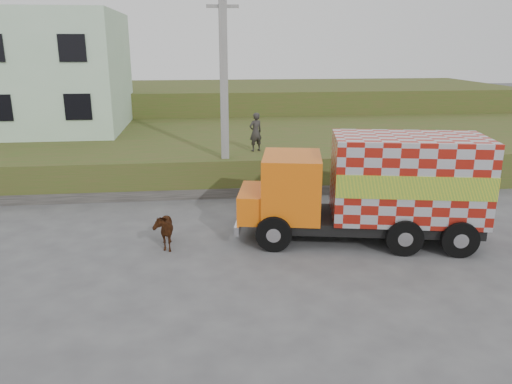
{
  "coord_description": "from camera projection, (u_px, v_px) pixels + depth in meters",
  "views": [
    {
      "loc": [
        -1.99,
        -14.87,
        5.87
      ],
      "look_at": [
        -0.24,
        0.4,
        1.3
      ],
      "focal_mm": 35.0,
      "sensor_mm": 36.0,
      "label": 1
    }
  ],
  "objects": [
    {
      "name": "cow",
      "position": [
        163.0,
        229.0,
        14.87
      ],
      "size": [
        0.78,
        1.43,
        1.15
      ],
      "primitive_type": "imported",
      "rotation": [
        0.0,
        0.0,
        0.12
      ],
      "color": "#35130D",
      "rests_on": "ground"
    },
    {
      "name": "embankment",
      "position": [
        239.0,
        149.0,
        25.36
      ],
      "size": [
        40.0,
        12.0,
        1.5
      ],
      "primitive_type": "cube",
      "color": "#39521B",
      "rests_on": "ground"
    },
    {
      "name": "retaining_strip",
      "position": [
        201.0,
        193.0,
        19.78
      ],
      "size": [
        16.0,
        0.5,
        0.4
      ],
      "primitive_type": "cube",
      "color": "#595651",
      "rests_on": "ground"
    },
    {
      "name": "ground",
      "position": [
        265.0,
        234.0,
        16.05
      ],
      "size": [
        120.0,
        120.0,
        0.0
      ],
      "primitive_type": "plane",
      "color": "#474749",
      "rests_on": "ground"
    },
    {
      "name": "pedestrian",
      "position": [
        256.0,
        132.0,
        20.99
      ],
      "size": [
        0.7,
        0.6,
        1.63
      ],
      "primitive_type": "imported",
      "rotation": [
        0.0,
        0.0,
        3.57
      ],
      "color": "#32302C",
      "rests_on": "embankment"
    },
    {
      "name": "cargo_truck",
      "position": [
        373.0,
        187.0,
        15.13
      ],
      "size": [
        7.66,
        3.74,
        3.28
      ],
      "rotation": [
        0.0,
        0.0,
        -0.19
      ],
      "color": "black",
      "rests_on": "ground"
    },
    {
      "name": "embankment_far",
      "position": [
        226.0,
        106.0,
        36.57
      ],
      "size": [
        40.0,
        12.0,
        3.0
      ],
      "primitive_type": "cube",
      "color": "#39521B",
      "rests_on": "ground"
    },
    {
      "name": "utility_pole",
      "position": [
        224.0,
        93.0,
        19.16
      ],
      "size": [
        1.2,
        0.3,
        8.0
      ],
      "color": "gray",
      "rests_on": "ground"
    },
    {
      "name": "building",
      "position": [
        24.0,
        71.0,
        25.95
      ],
      "size": [
        10.0,
        8.0,
        6.0
      ],
      "primitive_type": "cube",
      "color": "silver",
      "rests_on": "embankment"
    }
  ]
}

